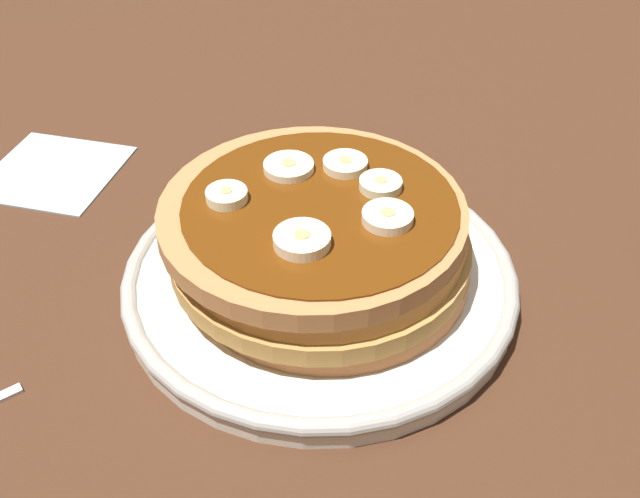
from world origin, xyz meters
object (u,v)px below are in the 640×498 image
plate (320,277)px  banana_slice_1 (302,241)px  banana_slice_0 (387,218)px  banana_slice_2 (289,168)px  banana_slice_4 (381,185)px  banana_slice_5 (227,195)px  pancake_stack (322,236)px  banana_slice_3 (345,165)px  napkin (53,171)px

plate → banana_slice_1: banana_slice_1 is taller
banana_slice_0 → banana_slice_2: size_ratio=0.94×
banana_slice_4 → banana_slice_2: bearing=74.6°
banana_slice_5 → plate: bearing=-91.5°
banana_slice_2 → banana_slice_4: (-1.78, -6.46, 0.05)cm
pancake_stack → banana_slice_4: bearing=-64.4°
banana_slice_1 → banana_slice_4: 7.99cm
banana_slice_2 → banana_slice_3: (0.58, -3.95, 0.03)cm
banana_slice_0 → napkin: (14.96, 29.16, -7.73)cm
plate → banana_slice_0: 8.22cm
banana_slice_4 → napkin: banana_slice_4 is taller
pancake_stack → banana_slice_5: bearing=90.8°
banana_slice_2 → banana_slice_3: same height
banana_slice_0 → banana_slice_4: (3.63, 0.48, -0.00)cm
banana_slice_1 → pancake_stack: bearing=-11.6°
banana_slice_2 → plate: bearing=-147.2°
pancake_stack → banana_slice_1: size_ratio=6.02×
banana_slice_3 → banana_slice_5: (-4.29, 7.67, 0.05)cm
banana_slice_2 → banana_slice_4: size_ratio=1.21×
banana_slice_1 → napkin: bearing=53.4°
pancake_stack → banana_slice_3: size_ratio=6.82×
napkin → plate: bearing=-118.5°
plate → banana_slice_3: 8.19cm
plate → banana_slice_3: size_ratio=8.88×
napkin → banana_slice_5: bearing=-125.6°
pancake_stack → napkin: size_ratio=1.96×
banana_slice_0 → napkin: banana_slice_0 is taller
banana_slice_2 → banana_slice_3: size_ratio=1.12×
banana_slice_2 → napkin: (9.55, 22.22, -7.68)cm
pancake_stack → banana_slice_2: banana_slice_2 is taller
banana_slice_2 → banana_slice_4: bearing=-105.4°
plate → banana_slice_0: size_ratio=8.44×
banana_slice_1 → banana_slice_2: size_ratio=1.01×
banana_slice_1 → plate: bearing=-10.4°
plate → banana_slice_4: (2.09, -3.97, 6.73)cm
napkin → banana_slice_2: bearing=-113.3°
banana_slice_5 → pancake_stack: bearing=-89.2°
banana_slice_1 → banana_slice_2: bearing=11.7°
pancake_stack → banana_slice_2: 5.45cm
pancake_stack → banana_slice_5: 7.12cm
banana_slice_0 → napkin: size_ratio=0.30×
plate → pancake_stack: (0.26, -0.14, 3.57)cm
banana_slice_3 → napkin: bearing=71.1°
pancake_stack → banana_slice_0: bearing=-112.7°
plate → napkin: (13.42, 24.71, -1.00)cm
banana_slice_3 → banana_slice_5: bearing=119.2°
pancake_stack → banana_slice_3: 5.40cm
napkin → banana_slice_4: bearing=-111.6°
banana_slice_1 → banana_slice_3: size_ratio=1.13×
banana_slice_1 → banana_slice_3: 9.06cm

